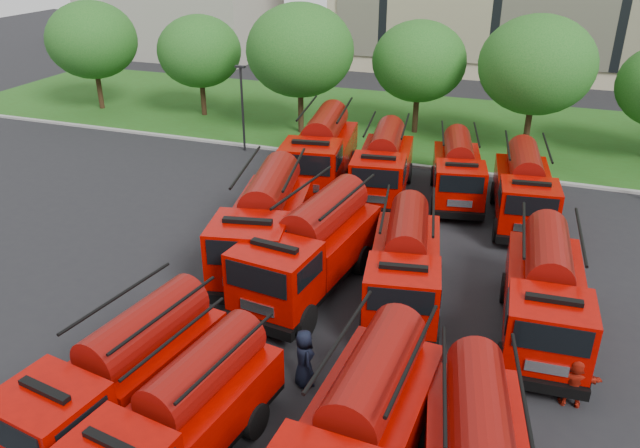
# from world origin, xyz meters

# --- Properties ---
(ground) EXTENTS (140.00, 140.00, 0.00)m
(ground) POSITION_xyz_m (0.00, 0.00, 0.00)
(ground) COLOR black
(ground) RESTS_ON ground
(lawn) EXTENTS (70.00, 16.00, 0.12)m
(lawn) POSITION_xyz_m (0.00, 26.00, 0.06)
(lawn) COLOR #244612
(lawn) RESTS_ON ground
(curb) EXTENTS (70.00, 0.30, 0.14)m
(curb) POSITION_xyz_m (0.00, 17.90, 0.07)
(curb) COLOR gray
(curb) RESTS_ON ground
(side_building) EXTENTS (18.00, 12.00, 10.00)m
(side_building) POSITION_xyz_m (-30.00, 44.00, 5.00)
(side_building) COLOR gray
(side_building) RESTS_ON ground
(tree_0) EXTENTS (6.30, 6.30, 7.70)m
(tree_0) POSITION_xyz_m (-24.00, 22.00, 5.02)
(tree_0) COLOR #382314
(tree_0) RESTS_ON ground
(tree_1) EXTENTS (5.71, 5.71, 6.98)m
(tree_1) POSITION_xyz_m (-16.00, 23.00, 4.55)
(tree_1) COLOR #382314
(tree_1) RESTS_ON ground
(tree_2) EXTENTS (6.72, 6.72, 8.22)m
(tree_2) POSITION_xyz_m (-8.00, 21.50, 5.35)
(tree_2) COLOR #382314
(tree_2) RESTS_ON ground
(tree_3) EXTENTS (5.88, 5.88, 7.19)m
(tree_3) POSITION_xyz_m (-1.00, 24.00, 4.68)
(tree_3) COLOR #382314
(tree_3) RESTS_ON ground
(tree_4) EXTENTS (6.55, 6.55, 8.01)m
(tree_4) POSITION_xyz_m (6.00, 22.50, 5.22)
(tree_4) COLOR #382314
(tree_4) RESTS_ON ground
(lamp_post_0) EXTENTS (0.60, 0.25, 5.11)m
(lamp_post_0) POSITION_xyz_m (-10.00, 17.20, 2.90)
(lamp_post_0) COLOR black
(lamp_post_0) RESTS_ON ground
(fire_truck_0) EXTENTS (3.31, 7.01, 3.07)m
(fire_truck_0) POSITION_xyz_m (-3.05, -4.46, 1.54)
(fire_truck_0) COLOR black
(fire_truck_0) RESTS_ON ground
(fire_truck_1) EXTENTS (3.13, 6.69, 2.93)m
(fire_truck_1) POSITION_xyz_m (-0.70, -5.31, 1.48)
(fire_truck_1) COLOR black
(fire_truck_1) RESTS_ON ground
(fire_truck_2) EXTENTS (2.98, 7.37, 3.30)m
(fire_truck_2) POSITION_xyz_m (3.60, -4.50, 1.66)
(fire_truck_2) COLOR black
(fire_truck_2) RESTS_ON ground
(fire_truck_4) EXTENTS (4.23, 8.23, 3.57)m
(fire_truck_4) POSITION_xyz_m (-3.05, 4.94, 1.80)
(fire_truck_4) COLOR black
(fire_truck_4) RESTS_ON ground
(fire_truck_5) EXTENTS (3.55, 7.85, 3.45)m
(fire_truck_5) POSITION_xyz_m (-0.65, 3.67, 1.74)
(fire_truck_5) COLOR black
(fire_truck_5) RESTS_ON ground
(fire_truck_6) EXTENTS (3.52, 7.20, 3.14)m
(fire_truck_6) POSITION_xyz_m (2.80, 3.95, 1.58)
(fire_truck_6) COLOR black
(fire_truck_6) RESTS_ON ground
(fire_truck_7) EXTENTS (2.93, 7.21, 3.22)m
(fire_truck_7) POSITION_xyz_m (7.54, 3.53, 1.62)
(fire_truck_7) COLOR black
(fire_truck_7) RESTS_ON ground
(fire_truck_8) EXTENTS (3.92, 8.32, 3.64)m
(fire_truck_8) POSITION_xyz_m (-3.81, 13.68, 1.83)
(fire_truck_8) COLOR black
(fire_truck_8) RESTS_ON ground
(fire_truck_9) EXTENTS (3.42, 7.42, 3.25)m
(fire_truck_9) POSITION_xyz_m (-0.42, 13.40, 1.64)
(fire_truck_9) COLOR black
(fire_truck_9) RESTS_ON ground
(fire_truck_10) EXTENTS (3.44, 6.88, 2.99)m
(fire_truck_10) POSITION_xyz_m (3.15, 14.12, 1.51)
(fire_truck_10) COLOR black
(fire_truck_10) RESTS_ON ground
(fire_truck_11) EXTENTS (3.23, 7.21, 3.17)m
(fire_truck_11) POSITION_xyz_m (6.37, 12.59, 1.60)
(fire_truck_11) COLOR black
(fire_truck_11) RESTS_ON ground
(firefighter_4) EXTENTS (1.04, 1.09, 1.88)m
(firefighter_4) POSITION_xyz_m (1.06, -1.48, 0.00)
(firefighter_4) COLOR black
(firefighter_4) RESTS_ON ground
(firefighter_5) EXTENTS (1.58, 0.80, 1.64)m
(firefighter_5) POSITION_xyz_m (8.53, 0.26, 0.00)
(firefighter_5) COLOR #A01B0C
(firefighter_5) RESTS_ON ground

